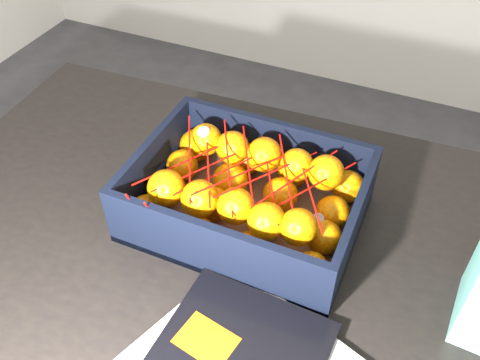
% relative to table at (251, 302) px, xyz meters
% --- Properties ---
extents(table, '(1.24, 0.86, 0.75)m').
position_rel_table_xyz_m(table, '(0.00, 0.00, 0.00)').
color(table, black).
rests_on(table, ground).
extents(produce_crate, '(0.35, 0.27, 0.11)m').
position_rel_table_xyz_m(produce_crate, '(-0.04, 0.09, 0.13)').
color(produce_crate, brown).
rests_on(produce_crate, table).
extents(clementine_heap, '(0.33, 0.24, 0.10)m').
position_rel_table_xyz_m(clementine_heap, '(-0.05, 0.09, 0.16)').
color(clementine_heap, orange).
rests_on(clementine_heap, produce_crate).
extents(mesh_net, '(0.29, 0.24, 0.09)m').
position_rel_table_xyz_m(mesh_net, '(-0.05, 0.08, 0.20)').
color(mesh_net, red).
rests_on(mesh_net, clementine_heap).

